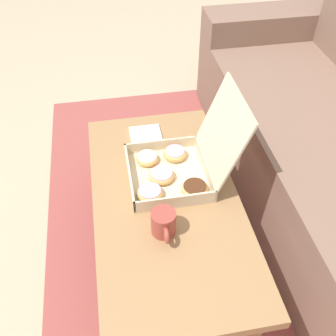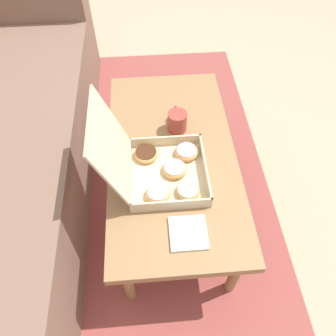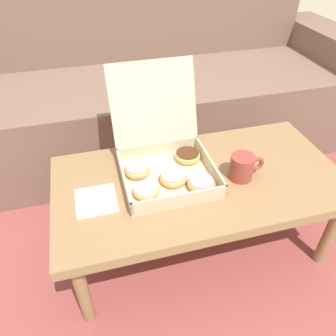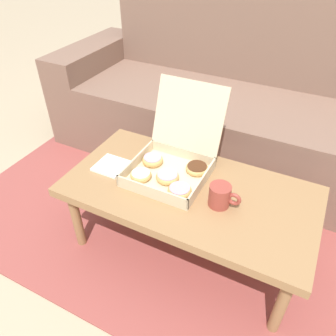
{
  "view_description": "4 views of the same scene",
  "coord_description": "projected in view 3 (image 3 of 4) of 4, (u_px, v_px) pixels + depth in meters",
  "views": [
    {
      "loc": [
        0.97,
        -0.24,
        1.51
      ],
      "look_at": [
        -0.12,
        -0.05,
        0.44
      ],
      "focal_mm": 42.0,
      "sensor_mm": 36.0,
      "label": 1
    },
    {
      "loc": [
        -0.9,
        0.01,
        1.49
      ],
      "look_at": [
        -0.12,
        -0.05,
        0.44
      ],
      "focal_mm": 35.0,
      "sensor_mm": 36.0,
      "label": 2
    },
    {
      "loc": [
        -0.36,
        -0.93,
        1.18
      ],
      "look_at": [
        -0.12,
        -0.05,
        0.44
      ],
      "focal_mm": 35.0,
      "sensor_mm": 36.0,
      "label": 3
    },
    {
      "loc": [
        0.39,
        -1.05,
        1.32
      ],
      "look_at": [
        -0.12,
        -0.05,
        0.44
      ],
      "focal_mm": 35.0,
      "sensor_mm": 36.0,
      "label": 4
    }
  ],
  "objects": [
    {
      "name": "coffee_mug",
      "position": [
        243.0,
        167.0,
        1.19
      ],
      "size": [
        0.13,
        0.09,
        0.09
      ],
      "color": "#993D33",
      "rests_on": "coffee_table"
    },
    {
      "name": "napkin_stack",
      "position": [
        96.0,
        201.0,
        1.11
      ],
      "size": [
        0.14,
        0.14,
        0.01
      ],
      "color": "white",
      "rests_on": "coffee_table"
    },
    {
      "name": "coffee_table",
      "position": [
        199.0,
        186.0,
        1.24
      ],
      "size": [
        1.07,
        0.55,
        0.39
      ],
      "color": "#997047",
      "rests_on": "ground_plane"
    },
    {
      "name": "ground_plane",
      "position": [
        189.0,
        232.0,
        1.51
      ],
      "size": [
        12.0,
        12.0,
        0.0
      ],
      "primitive_type": "plane",
      "color": "tan"
    },
    {
      "name": "area_rug",
      "position": [
        172.0,
        189.0,
        1.74
      ],
      "size": [
        2.58,
        1.81,
        0.01
      ],
      "primitive_type": "cube",
      "color": "#994742",
      "rests_on": "ground_plane"
    },
    {
      "name": "pastry_box",
      "position": [
        166.0,
        160.0,
        1.2
      ],
      "size": [
        0.33,
        0.42,
        0.35
      ],
      "color": "beige",
      "rests_on": "coffee_table"
    },
    {
      "name": "couch",
      "position": [
        149.0,
        91.0,
        1.91
      ],
      "size": [
        2.46,
        0.81,
        0.97
      ],
      "color": "#7A5B4C",
      "rests_on": "ground_plane"
    }
  ]
}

